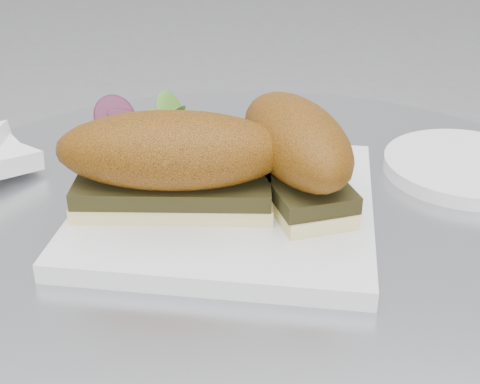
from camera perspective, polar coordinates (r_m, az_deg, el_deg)
The scene contains 5 objects.
plate at distance 0.57m, azimuth -1.08°, elevation -1.07°, with size 0.24×0.24×0.02m, color white.
sandwich_left at distance 0.53m, azimuth -5.78°, elevation 2.73°, with size 0.19×0.11×0.08m.
sandwich_right at distance 0.55m, azimuth 4.74°, elevation 3.69°, with size 0.10×0.17×0.08m.
salad at distance 0.62m, azimuth -6.56°, elevation 4.61°, with size 0.10×0.10×0.05m, color #4F7B28, non-canonical shape.
saucer at distance 0.68m, azimuth 18.73°, elevation 2.07°, with size 0.16×0.16×0.01m, color white.
Camera 1 is at (-0.07, -0.46, 1.02)m, focal length 50.00 mm.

